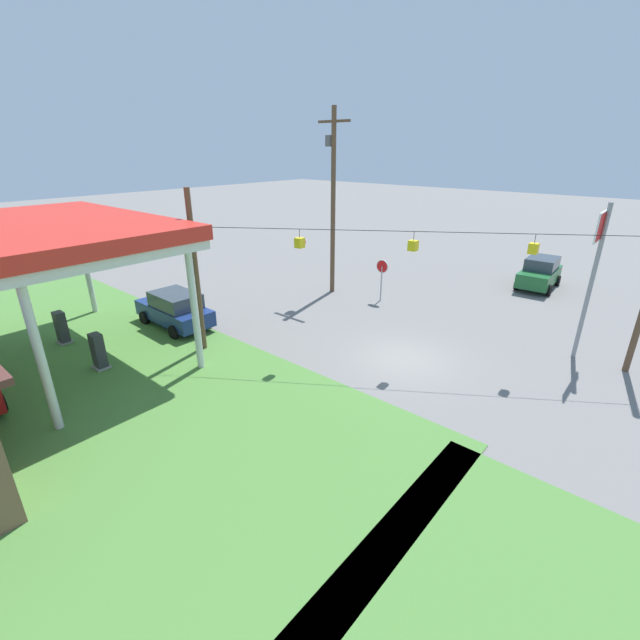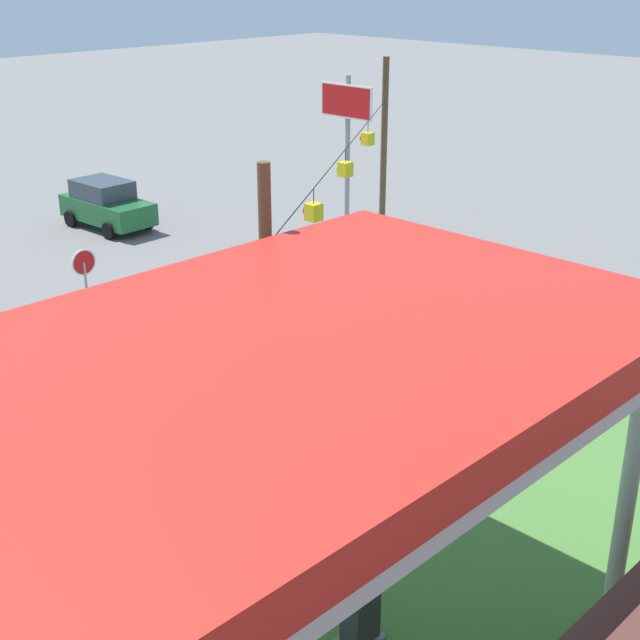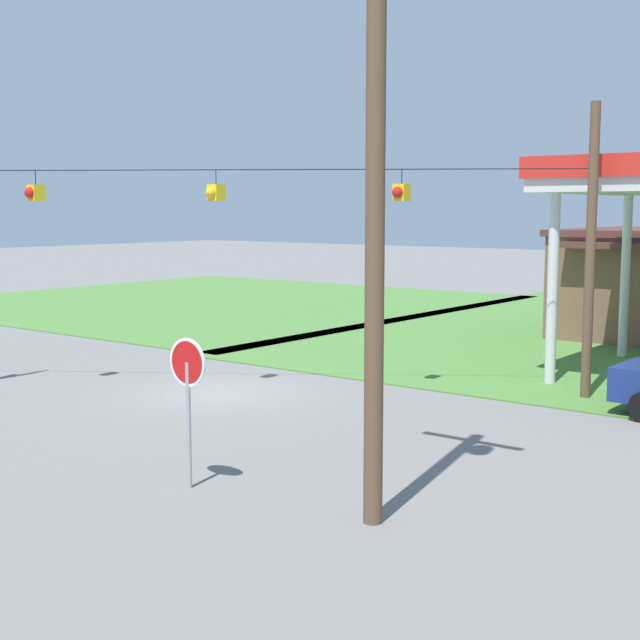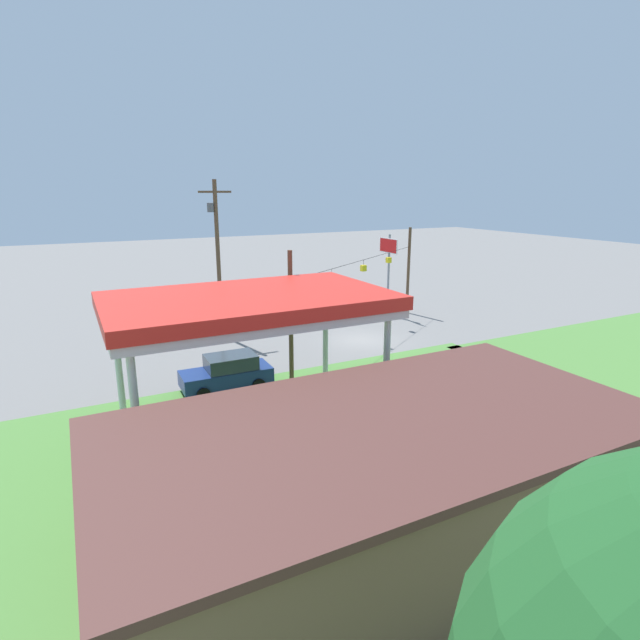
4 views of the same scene
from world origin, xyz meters
TOP-DOWN VIEW (x-y plane):
  - ground_plane at (0.00, 0.00)m, footprint 160.00×160.00m
  - grass_verge_station_corner at (13.04, 17.46)m, footprint 36.00×28.00m
  - gas_station_canopy at (11.04, 8.91)m, footprint 11.36×6.90m
  - gas_station_store at (10.16, 17.44)m, footprint 15.52×8.46m
  - fuel_pump_near at (9.13, 8.91)m, footprint 0.71×0.56m
  - fuel_pump_far at (12.95, 8.91)m, footprint 0.71×0.56m
  - car_at_pumps_front at (10.77, 4.34)m, footprint 4.59×2.17m
  - car_at_pumps_rear at (10.16, 13.49)m, footprint 4.67×2.13m
  - car_on_crossroad at (-1.44, -14.67)m, footprint 2.24×4.33m
  - stop_sign_roadside at (4.97, -5.79)m, footprint 0.80×0.08m
  - stop_sign_overhead at (-5.49, -5.05)m, footprint 0.22×2.38m
  - utility_pole_main at (8.33, -5.30)m, footprint 2.20×0.44m
  - signal_span_gantry at (0.00, -0.01)m, footprint 15.20×10.24m

SIDE VIEW (x-z plane):
  - ground_plane at x=0.00m, z-range 0.00..0.00m
  - grass_verge_station_corner at x=13.04m, z-range 0.00..0.04m
  - fuel_pump_near at x=9.13m, z-range -0.04..1.52m
  - fuel_pump_far at x=12.95m, z-range -0.04..1.52m
  - car_at_pumps_front at x=10.77m, z-range 0.02..1.85m
  - car_on_crossroad at x=-1.44m, z-range 0.02..1.97m
  - car_at_pumps_rear at x=10.16m, z-range 0.00..2.12m
  - stop_sign_roadside at x=4.97m, z-range 0.56..3.06m
  - gas_station_store at x=10.16m, z-range 0.01..3.88m
  - signal_span_gantry at x=0.00m, z-range 0.29..7.37m
  - stop_sign_overhead at x=-5.49m, z-range 1.47..8.06m
  - gas_station_canopy at x=11.04m, z-range 2.44..8.33m
  - utility_pole_main at x=8.33m, z-range 0.61..11.28m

